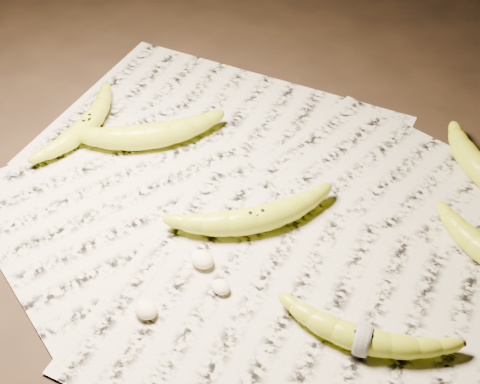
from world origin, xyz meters
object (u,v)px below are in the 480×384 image
Objects in this scene: banana_left_b at (147,135)px; banana_center at (256,218)px; banana_left_a at (87,123)px; banana_taped at (363,338)px.

banana_left_b reaches higher than banana_center.
banana_left_a is 0.35m from banana_center.
banana_taped is (0.56, -0.09, -0.00)m from banana_left_a.
banana_left_b reaches higher than banana_taped.
banana_left_b is 1.01× the size of banana_center.
banana_left_b is at bearing -84.36° from banana_left_a.
banana_center is at bearing -104.32° from banana_left_a.
banana_left_a is 0.57m from banana_taped.
banana_left_a is 0.91× the size of banana_center.
banana_left_a is at bearing 150.77° from banana_left_b.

